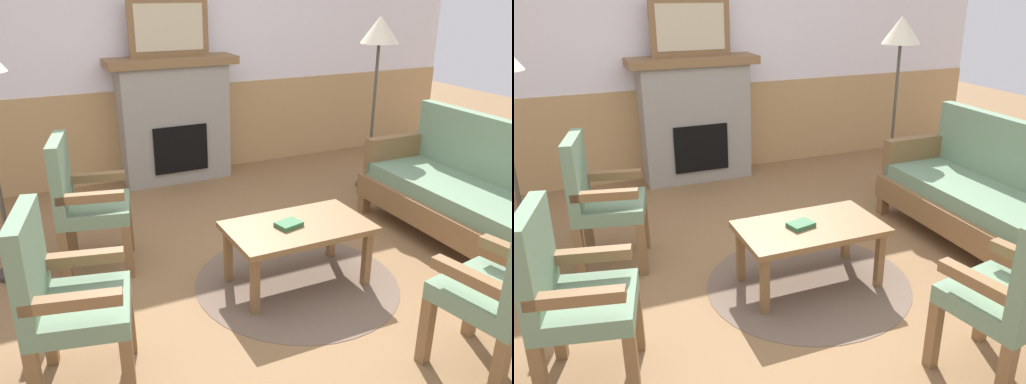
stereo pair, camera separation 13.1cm
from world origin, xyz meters
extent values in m
plane|color=olive|center=(0.00, 0.00, 0.00)|extent=(14.00, 14.00, 0.00)
cube|color=white|center=(0.00, 2.60, 1.35)|extent=(7.20, 0.12, 2.70)
cube|color=tan|center=(0.00, 2.53, 0.47)|extent=(7.20, 0.02, 0.95)
cube|color=gray|center=(0.00, 2.35, 0.60)|extent=(1.10, 0.36, 1.20)
cube|color=black|center=(0.00, 2.16, 0.38)|extent=(0.56, 0.02, 0.48)
cube|color=brown|center=(0.00, 2.35, 1.24)|extent=(1.30, 0.44, 0.08)
cube|color=brown|center=(0.00, 2.35, 1.56)|extent=(0.80, 0.03, 0.56)
cube|color=beige|center=(0.00, 2.33, 1.56)|extent=(0.68, 0.01, 0.44)
cube|color=brown|center=(1.28, 0.76, 0.08)|extent=(0.08, 0.08, 0.16)
cube|color=brown|center=(1.88, 0.76, 0.08)|extent=(0.08, 0.08, 0.16)
cube|color=brown|center=(1.58, -0.08, 0.26)|extent=(0.70, 1.80, 0.20)
cube|color=gray|center=(1.58, -0.08, 0.42)|extent=(0.60, 1.70, 0.12)
cube|color=gray|center=(1.88, -0.08, 0.73)|extent=(0.10, 1.70, 0.50)
cube|color=brown|center=(1.58, 0.77, 0.53)|extent=(0.60, 0.10, 0.30)
cube|color=brown|center=(-0.30, -0.28, 0.20)|extent=(0.05, 0.05, 0.40)
cube|color=brown|center=(0.54, -0.28, 0.20)|extent=(0.05, 0.05, 0.40)
cube|color=brown|center=(-0.30, 0.16, 0.20)|extent=(0.05, 0.05, 0.40)
cube|color=brown|center=(0.54, 0.16, 0.20)|extent=(0.05, 0.05, 0.40)
cube|color=brown|center=(0.12, -0.06, 0.42)|extent=(0.96, 0.56, 0.04)
cylinder|color=brown|center=(0.12, -0.06, 0.00)|extent=(1.41, 1.41, 0.01)
cube|color=#33663D|center=(0.05, -0.05, 0.46)|extent=(0.19, 0.16, 0.03)
cube|color=brown|center=(-1.09, -0.32, 0.20)|extent=(0.07, 0.07, 0.40)
cube|color=brown|center=(-1.18, -0.73, 0.20)|extent=(0.07, 0.07, 0.40)
cube|color=brown|center=(-1.50, -0.23, 0.20)|extent=(0.07, 0.07, 0.40)
cube|color=brown|center=(-1.59, -0.64, 0.20)|extent=(0.07, 0.07, 0.40)
cube|color=gray|center=(-1.34, -0.48, 0.45)|extent=(0.57, 0.57, 0.10)
cube|color=gray|center=(-1.53, -0.43, 0.74)|extent=(0.18, 0.49, 0.48)
cube|color=brown|center=(-1.29, -0.28, 0.62)|extent=(0.44, 0.16, 0.06)
cube|color=brown|center=(-1.38, -0.68, 0.62)|extent=(0.44, 0.16, 0.06)
cube|color=brown|center=(-0.82, 0.92, 0.20)|extent=(0.07, 0.07, 0.40)
cube|color=brown|center=(-0.91, 0.51, 0.20)|extent=(0.07, 0.07, 0.40)
cube|color=brown|center=(-1.23, 1.01, 0.20)|extent=(0.07, 0.07, 0.40)
cube|color=brown|center=(-1.32, 0.60, 0.20)|extent=(0.07, 0.07, 0.40)
cube|color=gray|center=(-1.07, 0.76, 0.45)|extent=(0.57, 0.57, 0.10)
cube|color=gray|center=(-1.27, 0.80, 0.74)|extent=(0.18, 0.49, 0.48)
cube|color=brown|center=(-1.03, 0.96, 0.62)|extent=(0.44, 0.16, 0.06)
cube|color=brown|center=(-1.11, 0.56, 0.62)|extent=(0.44, 0.16, 0.06)
cube|color=brown|center=(0.34, -1.08, 0.20)|extent=(0.07, 0.07, 0.40)
cube|color=brown|center=(0.75, -1.00, 0.20)|extent=(0.07, 0.07, 0.40)
cube|color=brown|center=(0.41, -1.49, 0.20)|extent=(0.07, 0.07, 0.40)
cube|color=gray|center=(0.58, -1.25, 0.45)|extent=(0.56, 0.56, 0.10)
cube|color=brown|center=(0.38, -1.28, 0.62)|extent=(0.14, 0.45, 0.06)
cylinder|color=#332D28|center=(1.72, 1.30, 0.01)|extent=(0.24, 0.24, 0.03)
cylinder|color=#4C473D|center=(1.72, 1.30, 0.73)|extent=(0.03, 0.03, 1.40)
cone|color=beige|center=(1.72, 1.30, 1.55)|extent=(0.36, 0.36, 0.25)
cylinder|color=#332D28|center=(-1.66, 0.88, 0.01)|extent=(0.24, 0.24, 0.03)
cylinder|color=#4C473D|center=(-1.66, 0.88, 0.73)|extent=(0.03, 0.03, 1.40)
camera|label=1|loc=(-1.48, -2.81, 1.91)|focal=36.63mm
camera|label=2|loc=(-1.36, -2.86, 1.91)|focal=36.63mm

